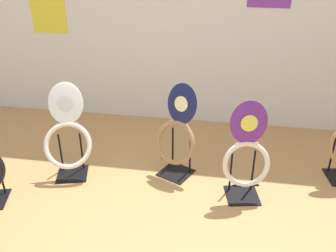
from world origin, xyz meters
TOP-DOWN VIEW (x-y plane):
  - wall_back at (-0.00, 2.35)m, footprint 8.00×0.07m
  - toilet_seat_display_purple_note at (0.83, 0.93)m, footprint 0.42×0.33m
  - toilet_seat_display_white_plain at (-0.77, 1.02)m, footprint 0.49×0.46m
  - toilet_seat_display_navy_moon at (0.21, 1.18)m, footprint 0.45×0.39m

SIDE VIEW (x-z plane):
  - toilet_seat_display_white_plain at x=-0.77m, z-range -0.03..0.83m
  - toilet_seat_display_navy_moon at x=0.21m, z-range -0.03..0.86m
  - toilet_seat_display_purple_note at x=0.83m, z-range -0.02..0.87m
  - wall_back at x=0.00m, z-range 0.00..2.60m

